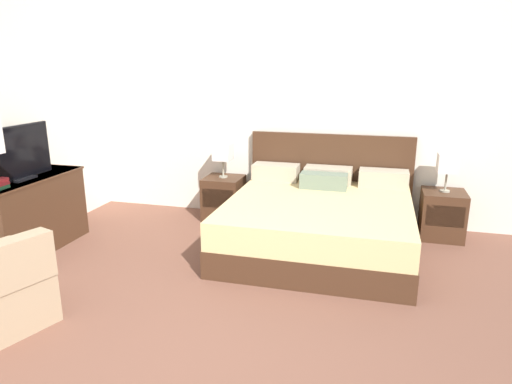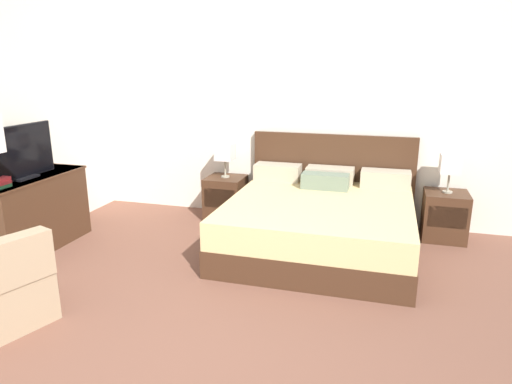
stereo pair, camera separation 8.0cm
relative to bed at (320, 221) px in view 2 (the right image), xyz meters
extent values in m
plane|color=brown|center=(-0.54, -2.44, -0.31)|extent=(10.32, 10.32, 0.00)
cube|color=silver|center=(-0.54, 1.03, 1.09)|extent=(6.62, 0.06, 2.81)
cube|color=#422819|center=(0.00, -0.09, -0.17)|extent=(1.95, 1.99, 0.28)
cube|color=#D6BC7F|center=(0.00, -0.09, 0.11)|extent=(1.93, 1.97, 0.28)
cube|color=#422819|center=(0.00, 0.93, 0.26)|extent=(2.03, 0.05, 1.14)
cube|color=tan|center=(-0.66, 0.74, 0.35)|extent=(0.57, 0.28, 0.20)
cube|color=tan|center=(0.00, 0.74, 0.35)|extent=(0.57, 0.28, 0.20)
cube|color=tan|center=(0.66, 0.74, 0.35)|extent=(0.57, 0.28, 0.20)
cube|color=slate|center=(-0.02, 0.47, 0.34)|extent=(0.55, 0.22, 0.18)
cube|color=#422819|center=(-1.35, 0.70, -0.03)|extent=(0.48, 0.48, 0.56)
cube|color=black|center=(-1.35, 0.46, 0.02)|extent=(0.41, 0.01, 0.25)
cube|color=#422819|center=(1.35, 0.70, -0.03)|extent=(0.48, 0.48, 0.56)
cube|color=black|center=(1.35, 0.46, 0.02)|extent=(0.41, 0.01, 0.25)
cylinder|color=gray|center=(-1.35, 0.70, 0.25)|extent=(0.11, 0.11, 0.02)
cylinder|color=gray|center=(-1.35, 0.70, 0.37)|extent=(0.02, 0.02, 0.21)
cube|color=silver|center=(-1.35, 0.70, 0.58)|extent=(0.22, 0.22, 0.22)
cylinder|color=gray|center=(1.35, 0.70, 0.25)|extent=(0.11, 0.11, 0.02)
cylinder|color=gray|center=(1.35, 0.70, 0.37)|extent=(0.02, 0.02, 0.21)
cube|color=silver|center=(1.35, 0.70, 0.58)|extent=(0.22, 0.22, 0.22)
cube|color=#422819|center=(-2.99, -0.87, 0.10)|extent=(0.45, 1.26, 0.82)
cube|color=#482C1C|center=(-2.99, -0.87, 0.49)|extent=(0.46, 1.30, 0.02)
cube|color=black|center=(-2.99, -0.96, 0.52)|extent=(0.18, 0.28, 0.02)
cube|color=black|center=(-2.99, -0.96, 0.79)|extent=(0.04, 0.89, 0.55)
cube|color=black|center=(-2.97, -0.96, 0.79)|extent=(0.01, 0.87, 0.53)
cube|color=#9E8466|center=(-1.95, -2.33, 0.27)|extent=(0.37, 0.69, 0.36)
cube|color=#9E8466|center=(-2.11, -1.97, 0.18)|extent=(0.62, 0.29, 0.18)
camera|label=1|loc=(0.56, -4.77, 1.65)|focal=32.00mm
camera|label=2|loc=(0.64, -4.74, 1.65)|focal=32.00mm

